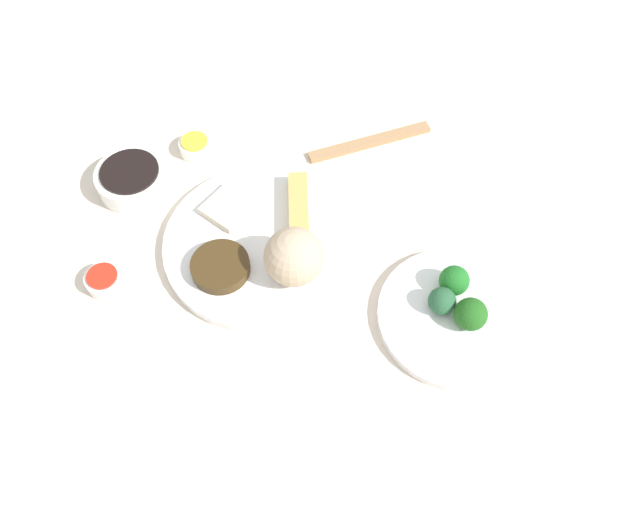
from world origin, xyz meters
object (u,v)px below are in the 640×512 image
main_plate (262,243)px  sauce_ramekin_hot_mustard (196,147)px  soy_sauce_bowl (133,180)px  broccoli_plate (455,316)px  sauce_ramekin_sweet_and_sour (105,281)px  chopsticks_pair (370,142)px

main_plate → sauce_ramekin_hot_mustard: bearing=-21.3°
soy_sauce_bowl → sauce_ramekin_hot_mustard: size_ratio=2.11×
main_plate → broccoli_plate: main_plate is taller
main_plate → sauce_ramekin_sweet_and_sour: bearing=53.7°
soy_sauce_bowl → sauce_ramekin_sweet_and_sour: (-0.10, 0.15, -0.01)m
soy_sauce_bowl → chopsticks_pair: soy_sauce_bowl is taller
main_plate → chopsticks_pair: main_plate is taller
sauce_ramekin_hot_mustard → soy_sauce_bowl: bearing=76.7°
broccoli_plate → sauce_ramekin_sweet_and_sour: 0.49m
broccoli_plate → sauce_ramekin_hot_mustard: (0.50, -0.02, 0.00)m
sauce_ramekin_sweet_and_sour → main_plate: bearing=-126.3°
broccoli_plate → soy_sauce_bowl: bearing=10.6°
main_plate → sauce_ramekin_sweet_and_sour: size_ratio=5.55×
broccoli_plate → sauce_ramekin_sweet_and_sour: (0.43, 0.25, 0.00)m
main_plate → sauce_ramekin_sweet_and_sour: 0.23m
chopsticks_pair → main_plate: bearing=87.0°
main_plate → sauce_ramekin_hot_mustard: sauce_ramekin_hot_mustard is taller
soy_sauce_bowl → broccoli_plate: bearing=-169.4°
broccoli_plate → sauce_ramekin_hot_mustard: sauce_ramekin_hot_mustard is taller
chopsticks_pair → broccoli_plate: bearing=144.0°
main_plate → soy_sauce_bowl: bearing=8.2°
sauce_ramekin_sweet_and_sour → chopsticks_pair: size_ratio=0.25×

